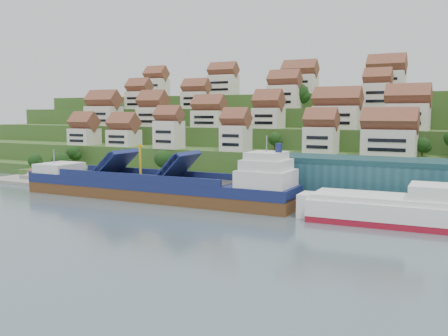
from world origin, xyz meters
The scene contains 11 objects.
ground centered at (0.00, 0.00, 0.00)m, with size 300.00×300.00×0.00m, color slate.
quay centered at (20.00, 15.00, 1.10)m, with size 180.00×14.00×2.20m, color gray.
pebble_beach centered at (-58.00, 12.00, 0.50)m, with size 45.00×20.00×1.00m, color gray.
hillside centered at (0.00, 103.55, 10.66)m, with size 260.00×128.00×31.00m.
hillside_village centered at (2.33, 60.53, 24.27)m, with size 155.35×63.57×28.78m.
hillside_trees centered at (-11.66, 44.79, 16.83)m, with size 142.25×62.39×31.23m.
warehouse centered at (52.00, 17.00, 7.20)m, with size 60.00×15.00×10.00m, color #214F5C.
flagpole centered at (18.11, 10.00, 6.88)m, with size 1.28×0.16×8.00m.
beach_huts centered at (-60.00, 10.75, 2.10)m, with size 14.40×3.70×2.20m.
cargo_ship centered at (-6.48, 0.53, 3.38)m, with size 80.53×13.67×17.85m.
second_ship centered at (53.93, -0.73, 2.92)m, with size 33.85×13.85×9.66m.
Camera 1 is at (70.40, -109.06, 23.44)m, focal length 40.00 mm.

